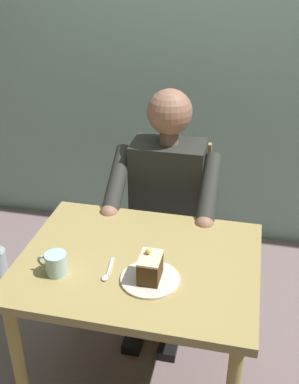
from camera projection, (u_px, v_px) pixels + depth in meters
ground_plane at (140, 384)px, 2.16m from camera, size 14.00×14.00×0.00m
cafe_rear_panel at (196, 2)px, 2.65m from camera, size 6.40×0.12×3.00m
dining_table at (139, 279)px, 1.87m from camera, size 0.94×0.73×0.72m
chair at (170, 217)px, 2.55m from camera, size 0.42×0.42×0.88m
seated_person at (165, 208)px, 2.33m from camera, size 0.53×0.58×1.22m
dessert_plate at (150, 279)px, 1.71m from camera, size 0.22×0.22×0.01m
cake_slice at (150, 267)px, 1.68m from camera, size 0.08×0.11×0.12m
coffee_cup at (56, 263)px, 1.72m from camera, size 0.12×0.08×0.09m
dessert_spoon at (107, 273)px, 1.74m from camera, size 0.03×0.14×0.01m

